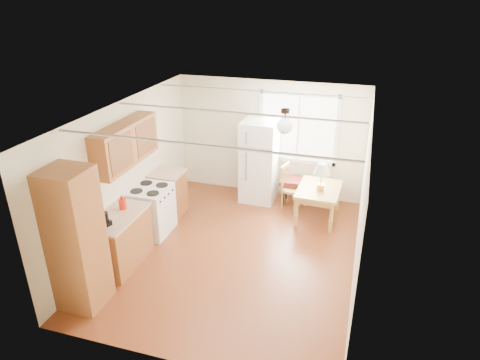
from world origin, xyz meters
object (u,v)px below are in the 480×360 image
at_px(bench, 310,184).
at_px(chair, 288,184).
at_px(refrigerator, 259,161).
at_px(dining_table, 319,193).

relative_size(bench, chair, 1.33).
bearing_deg(bench, refrigerator, 177.68).
distance_m(refrigerator, chair, 0.78).
xyz_separation_m(bench, chair, (-0.42, -0.19, 0.03)).
distance_m(refrigerator, dining_table, 1.46).
xyz_separation_m(refrigerator, chair, (0.67, -0.20, -0.34)).
xyz_separation_m(refrigerator, dining_table, (1.33, -0.52, -0.31)).
bearing_deg(chair, bench, 38.42).
distance_m(dining_table, chair, 0.74).
distance_m(refrigerator, bench, 1.15).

